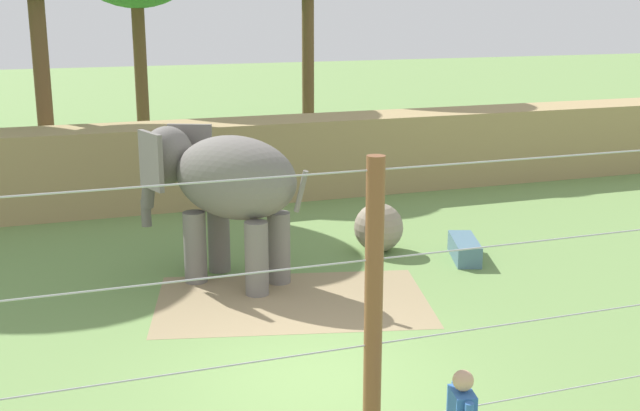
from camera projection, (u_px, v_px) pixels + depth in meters
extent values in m
plane|color=#6B8E4C|center=(314.00, 378.00, 11.88)|extent=(120.00, 120.00, 0.00)
cube|color=#937F5B|center=(292.00, 301.00, 14.90)|extent=(5.53, 4.20, 0.01)
cube|color=tan|center=(178.00, 165.00, 21.77)|extent=(36.00, 1.80, 2.17)
cylinder|color=slate|center=(195.00, 247.00, 15.78)|extent=(0.44, 0.44, 1.40)
cylinder|color=slate|center=(219.00, 237.00, 16.43)|extent=(0.44, 0.44, 1.40)
cylinder|color=slate|center=(257.00, 258.00, 15.09)|extent=(0.44, 0.44, 1.40)
cylinder|color=slate|center=(279.00, 248.00, 15.74)|extent=(0.44, 0.44, 1.40)
ellipsoid|color=slate|center=(235.00, 178.00, 15.42)|extent=(2.76, 2.88, 1.60)
ellipsoid|color=slate|center=(167.00, 155.00, 16.13)|extent=(1.48, 1.47, 1.16)
cube|color=slate|center=(151.00, 161.00, 15.58)|extent=(0.34, 0.89, 1.10)
cube|color=slate|center=(190.00, 151.00, 16.59)|extent=(0.86, 0.46, 1.10)
cylinder|color=slate|center=(152.00, 173.00, 16.44)|extent=(0.56, 0.58, 0.63)
cylinder|color=slate|center=(148.00, 194.00, 16.60)|extent=(0.43, 0.44, 0.59)
cylinder|color=slate|center=(146.00, 213.00, 16.74)|extent=(0.29, 0.29, 0.55)
cylinder|color=slate|center=(301.00, 191.00, 14.75)|extent=(0.27, 0.30, 0.80)
sphere|color=gray|center=(379.00, 227.00, 17.76)|extent=(1.07, 1.07, 1.07)
cylinder|color=brown|center=(373.00, 325.00, 8.91)|extent=(0.20, 0.20, 3.77)
cylinder|color=#B7B7BC|center=(392.00, 342.00, 9.04)|extent=(9.67, 0.02, 0.02)
cylinder|color=#B7B7BC|center=(394.00, 257.00, 8.81)|extent=(9.67, 0.02, 0.02)
cylinder|color=#B7B7BC|center=(396.00, 168.00, 8.57)|extent=(9.67, 0.02, 0.02)
sphere|color=tan|center=(463.00, 380.00, 8.34)|extent=(0.22, 0.22, 0.22)
cylinder|color=#3366B2|center=(455.00, 405.00, 8.67)|extent=(0.11, 0.11, 0.54)
cube|color=slate|center=(464.00, 249.00, 17.28)|extent=(0.94, 1.49, 0.44)
cylinder|color=brown|center=(308.00, 64.00, 29.68)|extent=(0.44, 0.44, 6.17)
cylinder|color=brown|center=(141.00, 76.00, 28.12)|extent=(0.44, 0.44, 5.63)
cylinder|color=brown|center=(43.00, 92.00, 22.37)|extent=(0.44, 0.44, 5.82)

